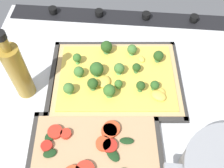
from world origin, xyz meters
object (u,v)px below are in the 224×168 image
at_px(baking_tray_back, 96,157).
at_px(oil_bottle, 17,71).
at_px(veggie_pizza_back, 94,154).
at_px(baking_tray_front, 115,79).
at_px(broccoli_pizza, 115,76).

bearing_deg(baking_tray_back, oil_bottle, -38.69).
height_order(veggie_pizza_back, oil_bottle, oil_bottle).
bearing_deg(baking_tray_front, veggie_pizza_back, 82.11).
bearing_deg(oil_bottle, baking_tray_front, -166.12).
height_order(baking_tray_front, baking_tray_back, same).
bearing_deg(baking_tray_back, veggie_pizza_back, -51.55).
bearing_deg(broccoli_pizza, veggie_pizza_back, 82.58).
relative_size(broccoli_pizza, baking_tray_back, 1.08).
distance_m(broccoli_pizza, veggie_pizza_back, 0.23).
bearing_deg(baking_tray_front, baking_tray_back, 83.05).
distance_m(baking_tray_back, oil_bottle, 0.29).
xyz_separation_m(baking_tray_front, broccoli_pizza, (0.00, 0.00, 0.02)).
height_order(broccoli_pizza, oil_bottle, oil_bottle).
distance_m(baking_tray_back, veggie_pizza_back, 0.01).
bearing_deg(baking_tray_front, broccoli_pizza, 3.34).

